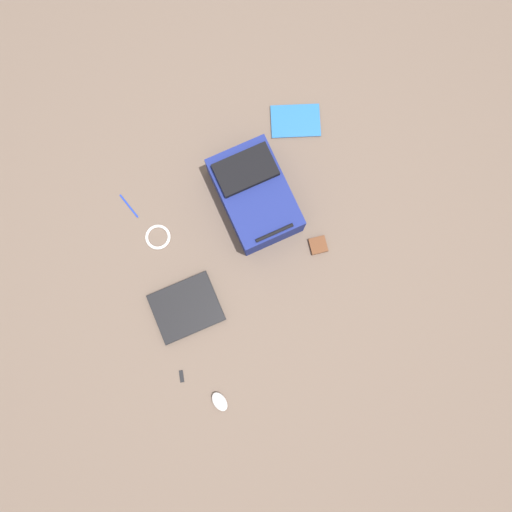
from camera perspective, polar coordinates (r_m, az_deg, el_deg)
The scene contains 9 objects.
ground_plane at distance 2.44m, azimuth -0.19°, elevation 0.40°, with size 4.15×4.15×0.00m, color brown.
backpack at distance 2.40m, azimuth -0.17°, elevation 6.83°, with size 0.33×0.48×0.21m.
laptop at distance 2.42m, azimuth -7.81°, elevation -5.74°, with size 0.31×0.26×0.03m.
book_comic at distance 2.62m, azimuth 4.43°, elevation 14.78°, with size 0.28×0.24×0.01m.
computer_mouse at distance 2.42m, azimuth -4.08°, elevation -15.90°, with size 0.06×0.09×0.04m, color silver.
cable_coil at distance 2.49m, azimuth -10.89°, elevation 2.09°, with size 0.12×0.12×0.01m, color silver.
pen_black at distance 2.55m, azimuth -14.01°, elevation 5.44°, with size 0.01×0.01×0.14m, color #1933B2.
earbud_pouch at distance 2.45m, azimuth 6.95°, elevation 1.20°, with size 0.08×0.08×0.02m, color #59331E.
usb_stick at distance 2.44m, azimuth -8.31°, elevation -13.15°, with size 0.02×0.05×0.01m, color black.
Camera 1 is at (0.12, 0.34, 2.41)m, focal length 35.85 mm.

